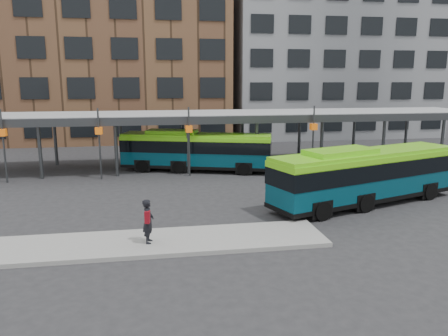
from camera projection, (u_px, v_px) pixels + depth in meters
ground at (267, 215)px, 21.74m from camera, size 120.00×120.00×0.00m
boarding_island at (157, 242)px, 17.93m from camera, size 14.00×3.00×0.18m
canopy at (223, 116)px, 33.38m from camera, size 40.00×6.53×4.80m
building_brick at (108, 40)px, 48.82m from camera, size 26.00×14.00×22.00m
building_grey at (327, 51)px, 53.27m from camera, size 24.00×14.00×20.00m
bus_front at (365, 174)px, 23.46m from camera, size 11.63×5.99×3.16m
bus_rear at (196, 150)px, 32.05m from camera, size 11.10×5.49×3.01m
pedestrian at (148, 221)px, 17.48m from camera, size 0.52×0.71×1.80m
bike_rack at (392, 157)px, 35.50m from camera, size 7.68×1.31×1.06m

